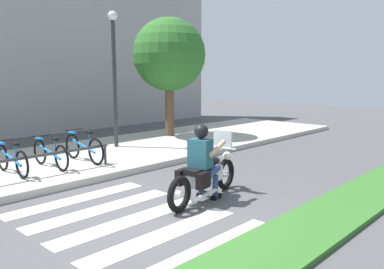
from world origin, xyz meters
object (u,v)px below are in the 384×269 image
street_lamp (114,68)px  tree_near_rack (169,55)px  motorcycle (205,176)px  bicycle_3 (50,154)px  bike_rack (22,160)px  rider (203,157)px  bicycle_4 (84,148)px  bicycle_2 (12,160)px

street_lamp → tree_near_rack: 2.68m
motorcycle → tree_near_rack: size_ratio=0.52×
bicycle_3 → bike_rack: (-0.89, -0.55, 0.08)m
rider → bicycle_4: rider is taller
bicycle_3 → bicycle_4: bearing=-0.1°
bicycle_4 → tree_near_rack: (4.43, 1.56, 2.47)m
motorcycle → tree_near_rack: 7.36m
bicycle_2 → tree_near_rack: 6.86m
motorcycle → rider: 0.37m
rider → bicycle_3: rider is taller
bicycle_2 → street_lamp: bearing=17.9°
motorcycle → street_lamp: street_lamp is taller
bicycle_3 → tree_near_rack: 6.07m
bicycle_2 → bicycle_3: size_ratio=0.99×
street_lamp → bicycle_3: bearing=-156.8°
bicycle_4 → rider: bearing=-88.7°
rider → tree_near_rack: size_ratio=0.34×
bicycle_4 → tree_near_rack: size_ratio=0.41×
street_lamp → bike_rack: bearing=-154.5°
rider → street_lamp: bearing=71.1°
bicycle_3 → street_lamp: (2.70, 1.16, 2.03)m
bicycle_3 → street_lamp: street_lamp is taller
motorcycle → tree_near_rack: (4.26, 5.44, 2.52)m
motorcycle → street_lamp: (1.65, 5.04, 2.06)m
rider → bike_rack: size_ratio=0.35×
bicycle_2 → bicycle_3: (0.89, 0.00, 0.00)m
street_lamp → rider: bearing=-108.9°
motorcycle → bicycle_3: motorcycle is taller
rider → bike_rack: 3.83m
bicycle_2 → bike_rack: (-0.00, -0.55, 0.08)m
bicycle_2 → tree_near_rack: tree_near_rack is taller
rider → bicycle_2: rider is taller
rider → bicycle_2: bearing=115.5°
tree_near_rack → bicycle_3: bearing=-163.7°
bike_rack → bicycle_2: bearing=90.0°
bicycle_2 → bicycle_4: bearing=-0.0°
motorcycle → rider: rider is taller
bicycle_4 → street_lamp: (1.82, 1.16, 2.01)m
bike_rack → bicycle_3: bearing=32.1°
bicycle_2 → bike_rack: bearing=-90.0°
tree_near_rack → bike_rack: bearing=-161.2°
bicycle_2 → tree_near_rack: (6.20, 1.56, 2.49)m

